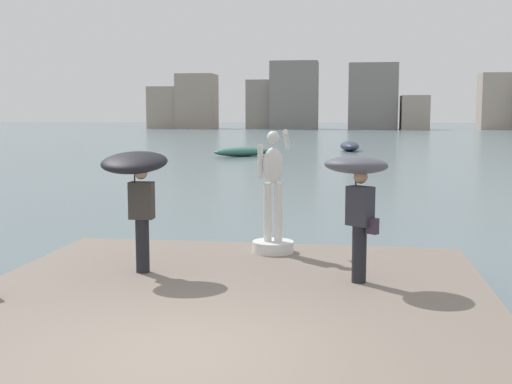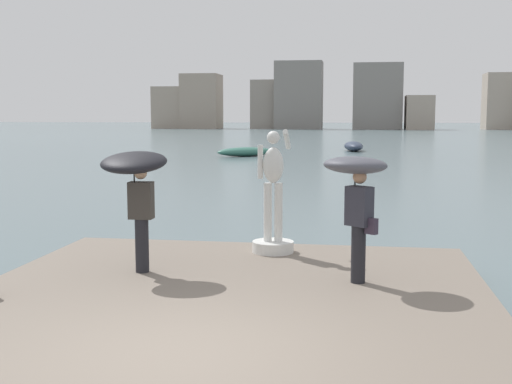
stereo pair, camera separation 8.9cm
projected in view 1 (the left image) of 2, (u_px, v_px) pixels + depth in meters
The scene contains 8 objects.
ground_plane at pixel (328, 156), 46.43m from camera, with size 400.00×400.00×0.00m, color slate.
pier at pixel (217, 324), 8.63m from camera, with size 7.58×9.09×0.40m, color slate.
statue_white_figure at pixel (273, 210), 12.11m from camera, with size 0.77×0.95×2.29m.
onlooker_left at pixel (136, 176), 10.50m from camera, with size 1.08×1.11×2.02m.
onlooker_right at pixel (357, 183), 9.90m from camera, with size 1.36×1.36×1.94m.
boat_mid at pixel (242, 152), 46.46m from camera, with size 4.34×3.49×0.64m.
boat_far at pixel (350, 146), 53.37m from camera, with size 1.95×4.35×0.78m.
distant_skyline at pixel (321, 101), 133.98m from camera, with size 79.68×10.71×13.71m.
Camera 1 is at (1.72, -6.65, 2.95)m, focal length 45.85 mm.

